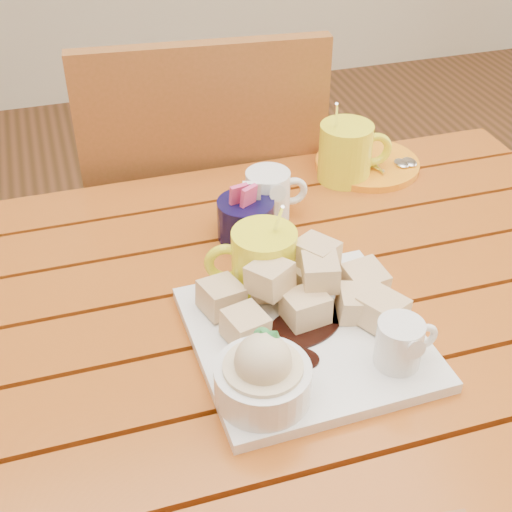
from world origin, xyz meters
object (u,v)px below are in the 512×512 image
object	(u,v)px
coffee_mug_right	(347,151)
chair_far	(202,217)
table	(260,359)
orange_saucer	(368,164)
dessert_plate	(301,333)
coffee_mug_left	(262,262)

from	to	relation	value
coffee_mug_right	chair_far	world-z (taller)	chair_far
table	orange_saucer	bearing A→B (deg)	45.73
chair_far	coffee_mug_right	bearing A→B (deg)	135.26
orange_saucer	dessert_plate	bearing A→B (deg)	-124.23
table	chair_far	world-z (taller)	chair_far
dessert_plate	coffee_mug_left	size ratio (longest dim) A/B	1.95
dessert_plate	chair_far	bearing A→B (deg)	88.36
table	coffee_mug_left	bearing A→B (deg)	68.29
coffee_mug_right	chair_far	distance (m)	0.42
dessert_plate	orange_saucer	world-z (taller)	dessert_plate
coffee_mug_left	orange_saucer	xyz separation A→B (m)	(0.30, 0.29, -0.05)
coffee_mug_left	chair_far	world-z (taller)	chair_far
coffee_mug_right	dessert_plate	bearing A→B (deg)	-114.30
coffee_mug_left	coffee_mug_right	xyz separation A→B (m)	(0.24, 0.26, 0.00)
table	coffee_mug_left	xyz separation A→B (m)	(0.01, 0.03, 0.16)
dessert_plate	chair_far	world-z (taller)	chair_far
coffee_mug_left	chair_far	bearing A→B (deg)	102.70
coffee_mug_right	orange_saucer	size ratio (longest dim) A/B	0.82
chair_far	orange_saucer	bearing A→B (deg)	144.92
table	chair_far	bearing A→B (deg)	85.86
coffee_mug_right	coffee_mug_left	bearing A→B (deg)	-126.61
orange_saucer	chair_far	world-z (taller)	chair_far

